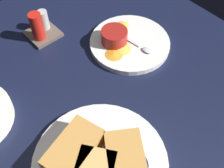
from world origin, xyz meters
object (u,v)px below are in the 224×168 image
Objects in this scene: sandwich_half_near at (74,151)px; spoon_by_gravy_ramekin at (144,48)px; plate_chips_companion at (130,43)px; condiment_caddy at (41,27)px; plate_sandwich_main at (100,163)px; sandwich_half_extra at (126,163)px; ramekin_light_gravy at (114,36)px.

spoon_by_gravy_ramekin is (33.91, 12.75, -2.04)cm from sandwich_half_near.
plate_chips_companion is at bearing 28.00° from sandwich_half_near.
condiment_caddy is at bearing 66.97° from sandwich_half_near.
plate_sandwich_main is 37.40cm from plate_chips_companion.
condiment_caddy reaches higher than plate_chips_companion.
plate_chips_companion is 26.64cm from condiment_caddy.
condiment_caddy is at bearing 73.04° from plate_sandwich_main.
spoon_by_gravy_ramekin is (27.61, 21.97, -2.04)cm from sandwich_half_extra.
sandwich_half_near is (-3.15, 4.61, 3.20)cm from plate_sandwich_main.
plate_chips_companion is (33.21, 17.65, -3.20)cm from sandwich_half_near.
plate_sandwich_main is 1.26× the size of plate_chips_companion.
condiment_caddy is at bearing 78.23° from sandwich_half_extra.
condiment_caddy is (16.13, 37.93, -0.59)cm from sandwich_half_near.
spoon_by_gravy_ramekin is at bearing -61.72° from ramekin_light_gravy.
sandwich_half_extra is 1.51× the size of spoon_by_gravy_ramekin.
sandwich_half_extra reaches higher than plate_sandwich_main.
sandwich_half_near is 36.28cm from spoon_by_gravy_ramekin.
sandwich_half_near is 1.93× the size of ramekin_light_gravy.
plate_sandwich_main and plate_chips_companion have the same top height.
plate_chips_companion is 3.08× the size of ramekin_light_gravy.
sandwich_half_extra is (3.15, -4.61, 3.20)cm from plate_sandwich_main.
sandwich_half_near reaches higher than plate_chips_companion.
sandwich_half_extra is at bearing -141.48° from spoon_by_gravy_ramekin.
plate_sandwich_main is at bearing -136.51° from ramekin_light_gravy.
sandwich_half_near is at bearing 124.34° from plate_sandwich_main.
condiment_caddy reaches higher than plate_sandwich_main.
spoon_by_gravy_ramekin is at bearing -54.77° from condiment_caddy.
sandwich_half_near is at bearing -113.03° from condiment_caddy.
plate_chips_companion is 2.35× the size of spoon_by_gravy_ramekin.
condiment_caddy is at bearing 125.23° from spoon_by_gravy_ramekin.
sandwich_half_near is 36.13cm from ramekin_light_gravy.
condiment_caddy is (-13.57, 17.35, -0.35)cm from ramekin_light_gravy.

